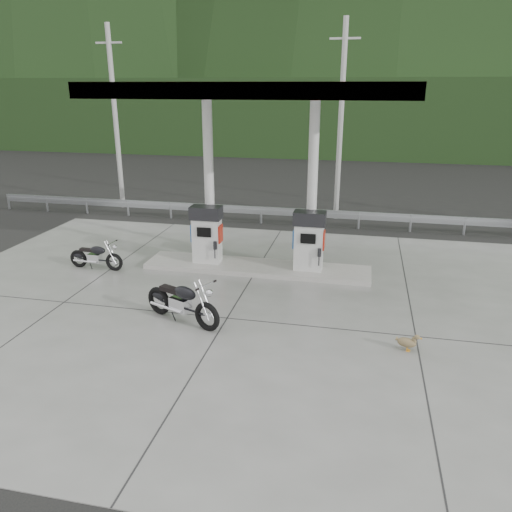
% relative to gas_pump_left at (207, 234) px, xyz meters
% --- Properties ---
extents(ground, '(160.00, 160.00, 0.00)m').
position_rel_gas_pump_left_xyz_m(ground, '(1.60, -2.50, -1.07)').
color(ground, black).
rests_on(ground, ground).
extents(forecourt_apron, '(18.00, 14.00, 0.02)m').
position_rel_gas_pump_left_xyz_m(forecourt_apron, '(1.60, -2.50, -1.06)').
color(forecourt_apron, slate).
rests_on(forecourt_apron, ground).
extents(pump_island, '(7.00, 1.40, 0.15)m').
position_rel_gas_pump_left_xyz_m(pump_island, '(1.60, 0.00, -0.98)').
color(pump_island, gray).
rests_on(pump_island, forecourt_apron).
extents(gas_pump_left, '(0.95, 0.55, 1.80)m').
position_rel_gas_pump_left_xyz_m(gas_pump_left, '(0.00, 0.00, 0.00)').
color(gas_pump_left, silver).
rests_on(gas_pump_left, pump_island).
extents(gas_pump_right, '(0.95, 0.55, 1.80)m').
position_rel_gas_pump_left_xyz_m(gas_pump_right, '(3.20, 0.00, 0.00)').
color(gas_pump_right, silver).
rests_on(gas_pump_right, pump_island).
extents(canopy_column_left, '(0.30, 0.30, 5.00)m').
position_rel_gas_pump_left_xyz_m(canopy_column_left, '(0.00, 0.40, 1.60)').
color(canopy_column_left, white).
rests_on(canopy_column_left, pump_island).
extents(canopy_column_right, '(0.30, 0.30, 5.00)m').
position_rel_gas_pump_left_xyz_m(canopy_column_right, '(3.20, 0.40, 1.60)').
color(canopy_column_right, white).
rests_on(canopy_column_right, pump_island).
extents(canopy_roof, '(8.50, 5.00, 0.40)m').
position_rel_gas_pump_left_xyz_m(canopy_roof, '(1.60, 0.00, 4.30)').
color(canopy_roof, silver).
rests_on(canopy_roof, canopy_column_left).
extents(guardrail, '(26.00, 0.16, 1.42)m').
position_rel_gas_pump_left_xyz_m(guardrail, '(1.60, 5.50, -0.36)').
color(guardrail, gray).
rests_on(guardrail, ground).
extents(road, '(60.00, 7.00, 0.01)m').
position_rel_gas_pump_left_xyz_m(road, '(1.60, 9.00, -1.07)').
color(road, black).
rests_on(road, ground).
extents(utility_pole_a, '(0.22, 0.22, 8.00)m').
position_rel_gas_pump_left_xyz_m(utility_pole_a, '(-6.40, 7.00, 2.93)').
color(utility_pole_a, '#999994').
rests_on(utility_pole_a, ground).
extents(utility_pole_b, '(0.22, 0.22, 8.00)m').
position_rel_gas_pump_left_xyz_m(utility_pole_b, '(3.60, 7.00, 2.93)').
color(utility_pole_b, '#999994').
rests_on(utility_pole_b, ground).
extents(tree_band, '(80.00, 6.00, 6.00)m').
position_rel_gas_pump_left_xyz_m(tree_band, '(1.60, 27.50, 1.93)').
color(tree_band, black).
rests_on(tree_band, ground).
extents(forested_hills, '(100.00, 40.00, 140.00)m').
position_rel_gas_pump_left_xyz_m(forested_hills, '(1.60, 57.50, -1.07)').
color(forested_hills, black).
rests_on(forested_hills, ground).
extents(motorcycle_left, '(1.72, 0.61, 0.81)m').
position_rel_gas_pump_left_xyz_m(motorcycle_left, '(-3.34, -0.97, -0.65)').
color(motorcycle_left, black).
rests_on(motorcycle_left, forecourt_apron).
extents(motorcycle_right, '(2.24, 1.46, 1.02)m').
position_rel_gas_pump_left_xyz_m(motorcycle_right, '(0.59, -3.90, -0.54)').
color(motorcycle_right, black).
rests_on(motorcycle_right, forecourt_apron).
extents(duck, '(0.52, 0.26, 0.36)m').
position_rel_gas_pump_left_xyz_m(duck, '(5.83, -4.19, -0.87)').
color(duck, brown).
rests_on(duck, forecourt_apron).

